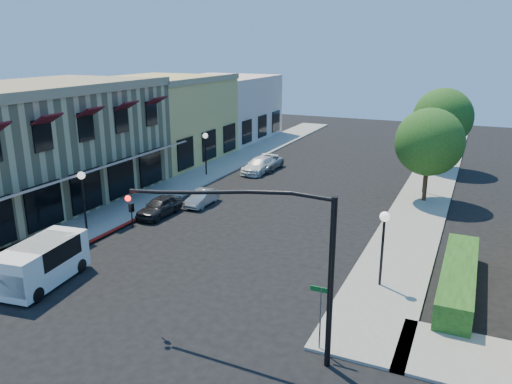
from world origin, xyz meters
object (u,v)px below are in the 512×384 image
at_px(street_tree_a, 429,142).
at_px(parked_car_b, 202,198).
at_px(signal_mast_arm, 270,244).
at_px(parked_car_d, 266,163).
at_px(lamppost_right_far, 426,157).
at_px(parked_car_a, 160,207).
at_px(street_tree_b, 443,118).
at_px(street_name_sign, 321,308).
at_px(lamppost_right_near, 384,230).
at_px(lamppost_left_near, 82,186).
at_px(lamppost_left_far, 205,143).
at_px(white_van, 41,261).
at_px(parked_car_c, 259,165).

bearing_deg(street_tree_a, parked_car_b, -152.85).
bearing_deg(signal_mast_arm, parked_car_d, 113.50).
distance_m(lamppost_right_far, parked_car_d, 13.62).
bearing_deg(parked_car_d, parked_car_a, -93.76).
bearing_deg(parked_car_a, street_tree_a, 34.75).
height_order(street_tree_b, street_name_sign, street_tree_b).
distance_m(street_tree_a, street_tree_b, 10.01).
bearing_deg(lamppost_right_near, lamppost_left_near, 180.00).
relative_size(lamppost_left_far, lamppost_right_far, 1.00).
height_order(lamppost_left_near, parked_car_a, lamppost_left_near).
height_order(street_tree_b, white_van, street_tree_b).
distance_m(lamppost_left_far, lamppost_right_near, 22.02).
bearing_deg(signal_mast_arm, parked_car_a, 138.79).
bearing_deg(parked_car_a, parked_car_c, 85.55).
distance_m(lamppost_left_near, white_van, 6.94).
xyz_separation_m(street_name_sign, lamppost_right_near, (1.00, 5.80, 1.04)).
xyz_separation_m(lamppost_right_far, parked_car_a, (-14.64, -12.00, -2.12)).
xyz_separation_m(street_tree_b, lamppost_left_far, (-17.30, -10.00, -1.81)).
relative_size(street_name_sign, parked_car_a, 0.69).
xyz_separation_m(signal_mast_arm, lamppost_left_near, (-14.36, 6.50, -1.35)).
height_order(lamppost_left_far, lamppost_right_far, same).
bearing_deg(white_van, parked_car_c, 88.59).
bearing_deg(parked_car_d, signal_mast_arm, -64.79).
relative_size(street_tree_b, parked_car_d, 1.74).
bearing_deg(street_name_sign, lamppost_right_near, 80.22).
height_order(street_tree_b, lamppost_left_far, street_tree_b).
height_order(street_tree_a, parked_car_b, street_tree_a).
height_order(lamppost_left_near, lamppost_right_near, same).
distance_m(parked_car_a, parked_car_c, 12.84).
bearing_deg(lamppost_left_far, street_tree_a, 0.00).
bearing_deg(parked_car_b, white_van, -94.19).
bearing_deg(lamppost_right_far, parked_car_a, -140.66).
bearing_deg(street_tree_a, parked_car_d, 163.61).
distance_m(street_tree_b, white_van, 33.45).
height_order(street_tree_b, parked_car_c, street_tree_b).
xyz_separation_m(street_tree_a, lamppost_left_near, (-17.30, -14.00, -1.46)).
bearing_deg(parked_car_d, parked_car_c, -94.44).
distance_m(street_tree_a, signal_mast_arm, 20.71).
xyz_separation_m(street_tree_a, lamppost_right_near, (-0.30, -14.00, -1.46)).
bearing_deg(signal_mast_arm, lamppost_left_far, 125.00).
bearing_deg(signal_mast_arm, street_tree_b, 84.49).
height_order(lamppost_right_near, parked_car_c, lamppost_right_near).
xyz_separation_m(street_tree_a, parked_car_c, (-13.73, 2.78, -3.57)).
distance_m(lamppost_left_near, parked_car_c, 17.29).
xyz_separation_m(white_van, parked_car_a, (-0.65, 10.05, -0.52)).
height_order(street_name_sign, lamppost_right_far, lamppost_right_far).
bearing_deg(street_tree_b, lamppost_left_far, -149.97).
height_order(lamppost_left_far, white_van, lamppost_left_far).
bearing_deg(parked_car_b, lamppost_right_far, 32.86).
bearing_deg(lamppost_left_near, lamppost_right_far, 43.26).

